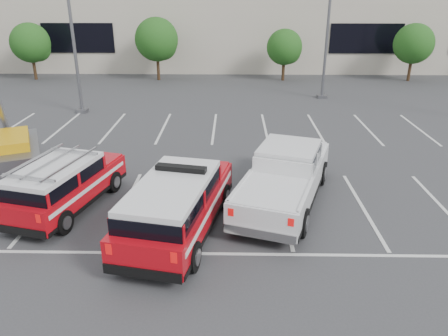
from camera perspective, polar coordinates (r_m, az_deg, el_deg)
The scene contains 13 objects.
ground at distance 14.92m, azimuth -2.69°, elevation -5.05°, with size 120.00×120.00×0.00m, color #38383B.
stall_markings at distance 19.01m, azimuth -1.84°, elevation 1.24°, with size 23.00×15.00×0.01m, color silver.
convention_building at distance 45.12m, azimuth 0.14°, elevation 19.73°, with size 60.00×16.99×13.20m.
tree_left at distance 38.87m, azimuth -23.80°, elevation 14.59°, with size 3.07×3.07×4.42m.
tree_mid_left at distance 35.93m, azimuth -8.63°, elevation 16.10°, with size 3.37×3.37×4.85m.
tree_mid_right at distance 35.75m, azimuth 8.03°, elevation 15.23°, with size 2.77×2.77×3.99m.
tree_right at distance 38.20m, azimuth 23.62°, elevation 14.50°, with size 3.07×3.07×4.42m.
light_pole_left at distance 26.79m, azimuth -19.36°, elevation 17.65°, with size 0.90×0.60×10.24m.
light_pole_mid at distance 29.87m, azimuth 13.51°, elevation 18.64°, with size 0.90×0.60×10.24m.
fire_chief_suv at distance 13.07m, azimuth -6.11°, elevation -5.32°, with size 3.18×6.01×2.01m.
white_pickup at distance 15.05m, azimuth 7.91°, elevation -1.77°, with size 4.02×6.58×1.91m.
ladder_suv at distance 15.40m, azimuth -20.13°, elevation -2.46°, with size 3.01×5.11×1.89m.
utility_rig at distance 19.20m, azimuth -26.72°, elevation 1.19°, with size 3.77×4.95×3.51m.
Camera 1 is at (0.95, -13.20, 6.89)m, focal length 35.00 mm.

